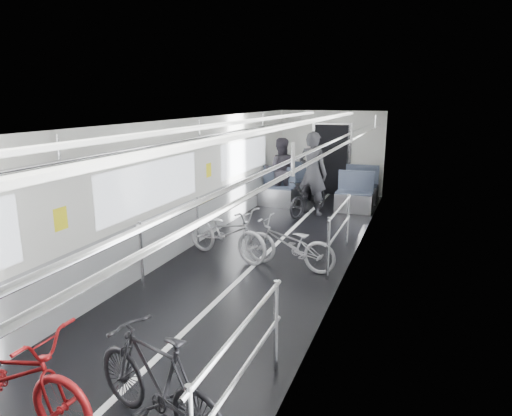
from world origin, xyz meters
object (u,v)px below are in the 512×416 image
Objects in this scene: bike_right_mid at (289,244)px; bike_left_near at (8,373)px; person_standing at (312,173)px; bike_left_far at (226,232)px; person_seated at (280,171)px; bike_aisle at (309,198)px; bike_right_near at (157,381)px.

bike_left_near is at bearing -7.45° from bike_right_mid.
bike_right_mid is at bearing 111.54° from person_standing.
bike_left_near is 4.49m from bike_left_far.
bike_right_mid is 4.85m from person_seated.
bike_left_near is 1.12× the size of bike_aisle.
bike_left_near reaches higher than bike_aisle.
bike_right_near is at bearing -72.52° from bike_left_near.
bike_right_near reaches higher than bike_left_far.
person_standing is (0.70, 8.06, 0.52)m from bike_left_near.
bike_right_mid is 3.62m from bike_aisle.
person_seated is (-1.04, 0.98, 0.45)m from bike_aisle.
person_seated reaches higher than bike_left_far.
bike_left_near is at bearing -78.62° from bike_aisle.
bike_right_mid is (1.22, 4.38, -0.05)m from bike_left_near.
person_seated is at bearing -25.58° from person_standing.
person_standing is (0.66, 3.58, 0.53)m from bike_left_far.
person_seated is at bearing 3.87° from bike_left_near.
bike_left_near is 1.04× the size of person_seated.
bike_right_near is 0.97× the size of bike_aisle.
bike_left_near reaches higher than bike_right_mid.
bike_left_far is at bearing 0.92° from bike_left_near.
person_seated is at bearing 152.63° from bike_aisle.
person_standing reaches higher than person_seated.
person_seated is (-0.38, 8.95, 0.40)m from bike_left_near.
bike_left_near is at bearing -56.64° from bike_right_near.
bike_right_near is at bearing 8.56° from bike_right_mid.
bike_aisle is at bearing -3.26° from bike_left_near.
person_seated is at bearing 23.53° from bike_left_far.
bike_right_near is at bearing -69.43° from bike_aisle.
bike_aisle is at bearing -163.04° from bike_right_mid.
bike_aisle is at bearing 119.10° from person_seated.
bike_left_far reaches higher than bike_right_mid.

